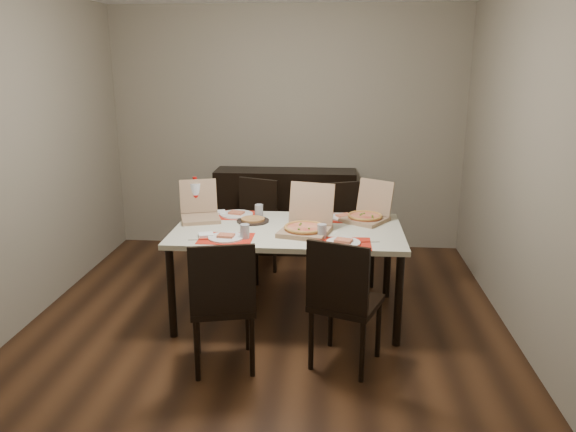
{
  "coord_description": "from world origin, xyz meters",
  "views": [
    {
      "loc": [
        0.5,
        -4.09,
        2.04
      ],
      "look_at": [
        0.16,
        0.15,
        0.85
      ],
      "focal_mm": 35.0,
      "sensor_mm": 36.0,
      "label": 1
    }
  ],
  "objects_px": {
    "pizza_box_center": "(306,226)",
    "soda_bottle": "(196,199)",
    "chair_far_right": "(345,229)",
    "chair_near_left": "(223,300)",
    "chair_near_right": "(343,299)",
    "sideboard": "(286,211)",
    "dining_table": "(288,236)",
    "dip_bowl": "(310,223)",
    "chair_far_left": "(253,223)"
  },
  "relations": [
    {
      "from": "pizza_box_center",
      "to": "soda_bottle",
      "type": "distance_m",
      "value": 1.08
    },
    {
      "from": "chair_far_right",
      "to": "chair_near_left",
      "type": "bearing_deg",
      "value": -115.96
    },
    {
      "from": "chair_far_right",
      "to": "chair_near_right",
      "type": "bearing_deg",
      "value": -91.3
    },
    {
      "from": "chair_near_right",
      "to": "soda_bottle",
      "type": "distance_m",
      "value": 1.74
    },
    {
      "from": "sideboard",
      "to": "soda_bottle",
      "type": "distance_m",
      "value": 1.5
    },
    {
      "from": "dining_table",
      "to": "pizza_box_center",
      "type": "bearing_deg",
      "value": -35.76
    },
    {
      "from": "chair_near_left",
      "to": "sideboard",
      "type": "bearing_deg",
      "value": 85.42
    },
    {
      "from": "sideboard",
      "to": "dip_bowl",
      "type": "bearing_deg",
      "value": -77.64
    },
    {
      "from": "chair_far_left",
      "to": "soda_bottle",
      "type": "distance_m",
      "value": 0.79
    },
    {
      "from": "dip_bowl",
      "to": "chair_far_left",
      "type": "bearing_deg",
      "value": 126.39
    },
    {
      "from": "chair_far_left",
      "to": "chair_far_right",
      "type": "bearing_deg",
      "value": -6.65
    },
    {
      "from": "chair_far_right",
      "to": "pizza_box_center",
      "type": "bearing_deg",
      "value": -109.0
    },
    {
      "from": "chair_near_right",
      "to": "chair_far_right",
      "type": "relative_size",
      "value": 1.0
    },
    {
      "from": "chair_far_left",
      "to": "pizza_box_center",
      "type": "xyz_separation_m",
      "value": [
        0.57,
        -1.02,
        0.3
      ]
    },
    {
      "from": "pizza_box_center",
      "to": "sideboard",
      "type": "bearing_deg",
      "value": 100.07
    },
    {
      "from": "chair_near_right",
      "to": "dip_bowl",
      "type": "distance_m",
      "value": 0.98
    },
    {
      "from": "dining_table",
      "to": "soda_bottle",
      "type": "xyz_separation_m",
      "value": [
        -0.82,
        0.35,
        0.21
      ]
    },
    {
      "from": "chair_near_left",
      "to": "chair_near_right",
      "type": "bearing_deg",
      "value": 6.52
    },
    {
      "from": "pizza_box_center",
      "to": "soda_bottle",
      "type": "relative_size",
      "value": 1.44
    },
    {
      "from": "soda_bottle",
      "to": "chair_near_right",
      "type": "bearing_deg",
      "value": -42.39
    },
    {
      "from": "chair_near_left",
      "to": "soda_bottle",
      "type": "distance_m",
      "value": 1.37
    },
    {
      "from": "chair_far_left",
      "to": "soda_bottle",
      "type": "xyz_separation_m",
      "value": [
        -0.41,
        -0.57,
        0.38
      ]
    },
    {
      "from": "chair_near_left",
      "to": "soda_bottle",
      "type": "bearing_deg",
      "value": 110.6
    },
    {
      "from": "chair_near_right",
      "to": "chair_near_left",
      "type": "bearing_deg",
      "value": -173.48
    },
    {
      "from": "chair_near_left",
      "to": "dip_bowl",
      "type": "distance_m",
      "value": 1.16
    },
    {
      "from": "chair_near_right",
      "to": "dip_bowl",
      "type": "bearing_deg",
      "value": 105.82
    },
    {
      "from": "dining_table",
      "to": "chair_far_left",
      "type": "bearing_deg",
      "value": 114.43
    },
    {
      "from": "chair_far_left",
      "to": "pizza_box_center",
      "type": "bearing_deg",
      "value": -61.11
    },
    {
      "from": "dining_table",
      "to": "soda_bottle",
      "type": "distance_m",
      "value": 0.92
    },
    {
      "from": "dining_table",
      "to": "soda_bottle",
      "type": "height_order",
      "value": "soda_bottle"
    },
    {
      "from": "soda_bottle",
      "to": "dip_bowl",
      "type": "bearing_deg",
      "value": -13.08
    },
    {
      "from": "chair_near_right",
      "to": "chair_far_left",
      "type": "height_order",
      "value": "same"
    },
    {
      "from": "sideboard",
      "to": "chair_far_right",
      "type": "relative_size",
      "value": 1.61
    },
    {
      "from": "sideboard",
      "to": "chair_far_right",
      "type": "xyz_separation_m",
      "value": [
        0.63,
        -0.81,
        0.06
      ]
    },
    {
      "from": "chair_near_left",
      "to": "dip_bowl",
      "type": "bearing_deg",
      "value": 62.1
    },
    {
      "from": "dip_bowl",
      "to": "chair_near_right",
      "type": "bearing_deg",
      "value": -74.18
    },
    {
      "from": "chair_near_left",
      "to": "chair_far_left",
      "type": "xyz_separation_m",
      "value": [
        -0.06,
        1.8,
        0.0
      ]
    },
    {
      "from": "pizza_box_center",
      "to": "chair_far_right",
      "type": "bearing_deg",
      "value": 71.0
    },
    {
      "from": "sideboard",
      "to": "dip_bowl",
      "type": "height_order",
      "value": "sideboard"
    },
    {
      "from": "chair_near_left",
      "to": "chair_far_left",
      "type": "distance_m",
      "value": 1.8
    },
    {
      "from": "chair_far_right",
      "to": "dip_bowl",
      "type": "height_order",
      "value": "chair_far_right"
    },
    {
      "from": "soda_bottle",
      "to": "chair_near_left",
      "type": "bearing_deg",
      "value": -69.4
    },
    {
      "from": "chair_far_right",
      "to": "soda_bottle",
      "type": "xyz_separation_m",
      "value": [
        -1.29,
        -0.46,
        0.38
      ]
    },
    {
      "from": "chair_near_left",
      "to": "dip_bowl",
      "type": "height_order",
      "value": "chair_near_left"
    },
    {
      "from": "chair_far_right",
      "to": "chair_far_left",
      "type": "bearing_deg",
      "value": 173.35
    },
    {
      "from": "sideboard",
      "to": "soda_bottle",
      "type": "bearing_deg",
      "value": -117.56
    },
    {
      "from": "dip_bowl",
      "to": "pizza_box_center",
      "type": "bearing_deg",
      "value": -95.57
    },
    {
      "from": "dining_table",
      "to": "chair_near_left",
      "type": "bearing_deg",
      "value": -112.21
    },
    {
      "from": "chair_near_left",
      "to": "soda_bottle",
      "type": "xyz_separation_m",
      "value": [
        -0.46,
        1.23,
        0.38
      ]
    },
    {
      "from": "chair_far_left",
      "to": "chair_far_right",
      "type": "height_order",
      "value": "same"
    }
  ]
}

